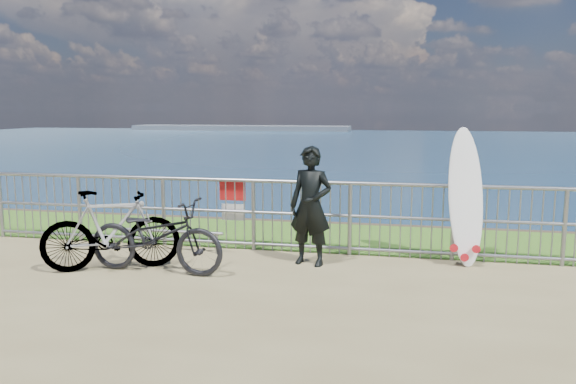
% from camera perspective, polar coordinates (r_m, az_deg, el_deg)
% --- Properties ---
extents(grass_strip, '(120.00, 120.00, 0.00)m').
position_cam_1_polar(grass_strip, '(9.82, 1.03, -4.42)').
color(grass_strip, '#386E1E').
rests_on(grass_strip, ground).
extents(seascape, '(260.00, 260.00, 5.00)m').
position_cam_1_polar(seascape, '(160.89, -4.77, 6.32)').
color(seascape, brown).
rests_on(seascape, ground).
extents(railing, '(10.06, 0.10, 1.13)m').
position_cam_1_polar(railing, '(8.64, -0.26, -2.34)').
color(railing, gray).
rests_on(railing, ground).
extents(surfer, '(0.69, 0.54, 1.69)m').
position_cam_1_polar(surfer, '(7.90, 2.32, -1.43)').
color(surfer, black).
rests_on(surfer, ground).
extents(surfboard, '(0.63, 0.59, 1.96)m').
position_cam_1_polar(surfboard, '(8.29, 17.59, -0.95)').
color(surfboard, white).
rests_on(surfboard, ground).
extents(bicycle_near, '(1.96, 0.77, 1.01)m').
position_cam_1_polar(bicycle_near, '(7.78, -13.29, -4.36)').
color(bicycle_near, black).
rests_on(bicycle_near, ground).
extents(bicycle_far, '(1.89, 1.28, 1.11)m').
position_cam_1_polar(bicycle_far, '(8.06, -17.55, -3.72)').
color(bicycle_far, black).
rests_on(bicycle_far, ground).
extents(bike_rack, '(1.62, 0.05, 0.34)m').
position_cam_1_polar(bike_rack, '(8.90, -11.59, -4.17)').
color(bike_rack, gray).
rests_on(bike_rack, ground).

